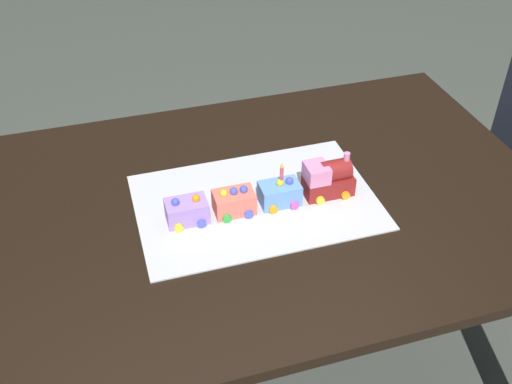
# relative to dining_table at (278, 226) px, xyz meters

# --- Properties ---
(ground_plane) EXTENTS (8.00, 8.00, 0.00)m
(ground_plane) POSITION_rel_dining_table_xyz_m (0.00, 0.00, -0.63)
(ground_plane) COLOR #474C44
(dining_table) EXTENTS (1.40, 1.00, 0.74)m
(dining_table) POSITION_rel_dining_table_xyz_m (0.00, 0.00, 0.00)
(dining_table) COLOR black
(dining_table) RESTS_ON ground
(cake_board) EXTENTS (0.60, 0.40, 0.00)m
(cake_board) POSITION_rel_dining_table_xyz_m (0.07, 0.01, 0.11)
(cake_board) COLOR silver
(cake_board) RESTS_ON dining_table
(cake_locomotive) EXTENTS (0.14, 0.08, 0.12)m
(cake_locomotive) POSITION_rel_dining_table_xyz_m (-0.12, 0.03, 0.16)
(cake_locomotive) COLOR maroon
(cake_locomotive) RESTS_ON cake_board
(cake_car_hopper_sky_blue) EXTENTS (0.10, 0.08, 0.07)m
(cake_car_hopper_sky_blue) POSITION_rel_dining_table_xyz_m (0.01, 0.03, 0.14)
(cake_car_hopper_sky_blue) COLOR #669EEA
(cake_car_hopper_sky_blue) RESTS_ON cake_board
(cake_car_gondola_coral) EXTENTS (0.10, 0.08, 0.07)m
(cake_car_gondola_coral) POSITION_rel_dining_table_xyz_m (0.13, 0.03, 0.14)
(cake_car_gondola_coral) COLOR #F27260
(cake_car_gondola_coral) RESTS_ON cake_board
(cake_car_flatbed_lavender) EXTENTS (0.10, 0.08, 0.07)m
(cake_car_flatbed_lavender) POSITION_rel_dining_table_xyz_m (0.25, 0.03, 0.14)
(cake_car_flatbed_lavender) COLOR #AD84E0
(cake_car_flatbed_lavender) RESTS_ON cake_board
(birthday_candle) EXTENTS (0.01, 0.01, 0.05)m
(birthday_candle) POSITION_rel_dining_table_xyz_m (0.01, 0.03, 0.21)
(birthday_candle) COLOR #F24C59
(birthday_candle) RESTS_ON cake_car_hopper_sky_blue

